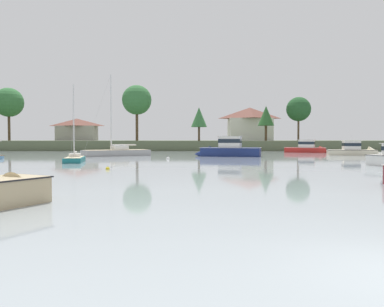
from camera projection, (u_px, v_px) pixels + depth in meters
The scene contains 15 objects.
far_shore_bank at pixel (206, 144), 105.37m from camera, with size 167.77×49.58×2.18m, color #4C563D.
cruiser_red at pixel (309, 149), 71.32m from camera, with size 8.58×5.57×4.38m.
sailboat_grey at pixel (116, 154), 56.66m from camera, with size 10.01×7.96×12.62m.
cruiser_navy at pixel (225, 152), 55.29m from camera, with size 10.11×4.99×4.91m.
cruiser_cream at pixel (357, 152), 59.20m from camera, with size 8.50×4.15×4.14m.
sailboat_teal at pixel (74, 160), 41.44m from camera, with size 2.97×6.37×8.72m.
mooring_buoy_white at pixel (168, 158), 47.40m from camera, with size 0.42×0.42×0.47m.
mooring_buoy_yellow at pixel (107, 169), 30.90m from camera, with size 0.33×0.33×0.39m.
shore_tree_left at pixel (266, 116), 91.85m from camera, with size 3.90×3.90×8.44m.
shore_tree_far_left at pixel (199, 117), 86.10m from camera, with size 3.63×3.63×7.59m.
shore_tree_center_right at pixel (8, 102), 102.66m from camera, with size 7.86×7.86×14.30m.
shore_tree_far_right at pixel (136, 100), 92.75m from camera, with size 7.20×7.20×13.58m.
shore_tree_right_mid at pixel (298, 109), 89.80m from camera, with size 5.73×5.73×10.35m.
cottage_hillside at pixel (77, 129), 113.41m from camera, with size 12.03×6.72×6.55m.
cottage_behind_trees at pixel (249, 124), 101.88m from camera, with size 12.14×8.49×8.86m.
Camera 1 is at (-3.99, -6.80, 2.43)m, focal length 35.51 mm.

